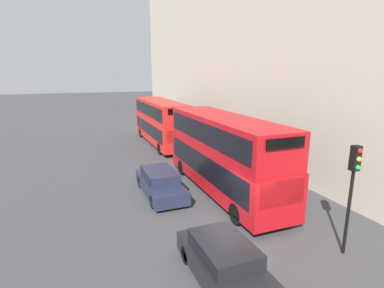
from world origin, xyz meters
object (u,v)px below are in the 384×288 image
bus_second_in_queue (161,120)px  bus_leading (223,151)px  pedestrian (240,160)px  car_dark_sedan (225,261)px  car_hatchback (160,182)px  traffic_light (353,178)px

bus_second_in_queue → bus_leading: bearing=-90.0°
pedestrian → car_dark_sedan: bearing=-122.7°
car_hatchback → traffic_light: 9.62m
car_dark_sedan → traffic_light: (4.92, -0.26, 2.25)m
bus_leading → bus_second_in_queue: 12.82m
bus_second_in_queue → car_dark_sedan: size_ratio=2.48×
car_dark_sedan → traffic_light: size_ratio=1.04×
car_dark_sedan → pedestrian: 11.34m
car_dark_sedan → pedestrian: (6.13, 9.55, 0.12)m
car_hatchback → traffic_light: traffic_light is taller
bus_second_in_queue → car_hatchback: bus_second_in_queue is taller
car_dark_sedan → traffic_light: bearing=-3.0°
traffic_light → pedestrian: 10.10m
bus_second_in_queue → pedestrian: bus_second_in_queue is taller
bus_leading → traffic_light: (1.52, -7.06, 0.60)m
bus_leading → traffic_light: bus_leading is taller
car_dark_sedan → car_hatchback: size_ratio=0.93×
bus_leading → car_hatchback: size_ratio=2.23×
bus_leading → pedestrian: bus_leading is taller
bus_leading → car_hatchback: bus_leading is taller
car_hatchback → pedestrian: pedestrian is taller
bus_second_in_queue → car_hatchback: bearing=-105.9°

